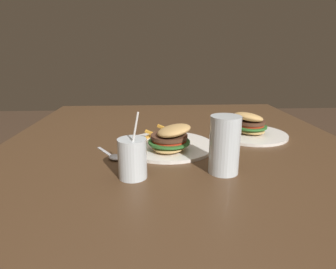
# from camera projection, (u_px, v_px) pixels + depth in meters

# --- Properties ---
(dining_table) EXTENTS (1.33, 1.22, 0.71)m
(dining_table) POSITION_uv_depth(u_px,v_px,m) (175.00, 160.00, 1.06)
(dining_table) COLOR #4C331E
(dining_table) RESTS_ON ground_plane
(meal_plate_near) EXTENTS (0.31, 0.31, 0.10)m
(meal_plate_near) POSITION_uv_depth(u_px,v_px,m) (169.00, 141.00, 0.91)
(meal_plate_near) COLOR white
(meal_plate_near) RESTS_ON dining_table
(beer_glass) EXTENTS (0.08, 0.08, 0.15)m
(beer_glass) POSITION_uv_depth(u_px,v_px,m) (225.00, 146.00, 0.73)
(beer_glass) COLOR silver
(beer_glass) RESTS_ON dining_table
(juice_glass) EXTENTS (0.07, 0.07, 0.17)m
(juice_glass) POSITION_uv_depth(u_px,v_px,m) (133.00, 160.00, 0.70)
(juice_glass) COLOR silver
(juice_glass) RESTS_ON dining_table
(spoon) EXTENTS (0.14, 0.10, 0.01)m
(spoon) POSITION_uv_depth(u_px,v_px,m) (114.00, 157.00, 0.84)
(spoon) COLOR silver
(spoon) RESTS_ON dining_table
(meal_plate_far) EXTENTS (0.28, 0.28, 0.10)m
(meal_plate_far) POSITION_uv_depth(u_px,v_px,m) (250.00, 128.00, 1.06)
(meal_plate_far) COLOR white
(meal_plate_far) RESTS_ON dining_table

